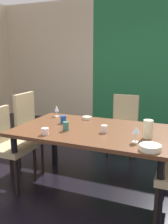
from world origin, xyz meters
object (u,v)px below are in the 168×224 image
Objects in this scene: chair_left_near at (6,142)px; serving_bowl_west at (87,118)px; wine_glass_center at (136,130)px; cup_left at (66,126)px; chair_left_far at (32,127)px; serving_bowl_east at (150,147)px; cup_near_window at (45,131)px; pitcher_south at (148,129)px; cup_corner at (63,119)px; dining_table at (94,136)px; cup_north at (104,129)px; wine_glass_front at (57,109)px; chair_head_far at (124,121)px.

serving_bowl_west is (0.79, 0.67, 0.22)m from chair_left_near.
cup_left is (-0.80, 0.09, -0.07)m from wine_glass_center.
chair_left_far reaches higher than serving_bowl_east.
cup_near_window is 0.82× the size of cup_left.
cup_corner is at bearing 170.12° from pitcher_south.
cup_corner is at bearing 73.37° from chair_left_far.
cup_north is at bearing -27.13° from dining_table.
wine_glass_front is 0.82× the size of pitcher_south.
pitcher_south reaches higher than dining_table.
cup_north is (-0.54, 0.35, 0.01)m from serving_bowl_east.
wine_glass_center is 1.63× the size of cup_left.
cup_left is at bearing -167.63° from cup_north.
cup_left is at bearing 77.96° from chair_head_far.
chair_left_near is at bearing -139.56° from serving_bowl_west.
serving_bowl_east is 2.46× the size of cup_near_window.
chair_head_far is 1.48m from chair_left_far.
wine_glass_center is 0.95m from cup_near_window.
chair_left_far is 0.92m from cup_left.
chair_left_far is 0.83m from serving_bowl_west.
cup_near_window is (-1.10, 0.03, 0.01)m from serving_bowl_east.
chair_left_far is 0.66m from cup_corner.
chair_left_far reaches higher than cup_north.
cup_north reaches higher than serving_bowl_east.
chair_left_near is 0.81m from cup_left.
chair_left_far reaches higher than chair_left_near.
chair_left_far is at bearing -163.60° from wine_glass_front.
cup_near_window is (-0.42, -0.39, 0.11)m from dining_table.
chair_left_near is 12.21× the size of cup_north.
cup_north is at bearing -49.73° from serving_bowl_west.
chair_left_near is 1.23m from cup_north.
cup_corner is (-1.14, 0.53, 0.02)m from serving_bowl_east.
wine_glass_center is 2.01× the size of cup_north.
chair_head_far is at bearing 107.63° from wine_glass_center.
serving_bowl_east is (0.66, -1.72, 0.23)m from chair_head_far.
pitcher_south is at bearing -28.80° from serving_bowl_west.
cup_left is at bearing 98.62° from chair_left_near.
pitcher_south reaches higher than cup_near_window.
pitcher_south is (-0.07, 0.34, 0.07)m from serving_bowl_east.
cup_north is (0.60, -0.18, -0.01)m from cup_corner.
chair_head_far is at bearing 133.07° from chair_left_far.
chair_left_near reaches higher than serving_bowl_west.
chair_head_far reaches higher than pitcher_south.
cup_north is at bearing 147.29° from serving_bowl_east.
wine_glass_center is at bearing -39.98° from serving_bowl_west.
pitcher_south is at bearing 16.81° from cup_near_window.
cup_left is at bearing 173.68° from wine_glass_center.
dining_table is 9.44× the size of pitcher_south.
chair_left_far is (-0.01, 0.56, 0.03)m from chair_left_near.
serving_bowl_east is 1.00m from cup_left.
chair_left_far is 5.43× the size of serving_bowl_east.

